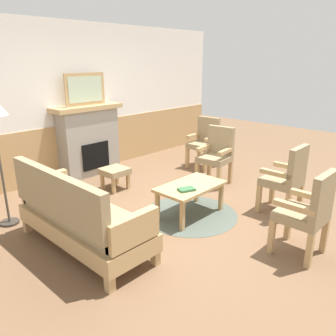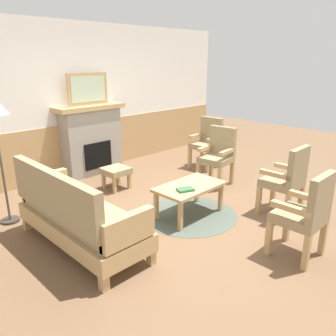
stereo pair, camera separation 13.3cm
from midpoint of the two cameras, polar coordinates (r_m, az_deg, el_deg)
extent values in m
plane|color=brown|center=(4.90, 2.23, -7.01)|extent=(14.00, 14.00, 0.00)
cube|color=white|center=(6.48, -15.57, 11.02)|extent=(7.20, 0.12, 2.70)
cube|color=tan|center=(6.58, -14.62, 3.42)|extent=(7.20, 0.02, 0.95)
cube|color=gray|center=(6.40, -13.82, 4.23)|extent=(1.10, 0.36, 1.20)
cube|color=black|center=(6.30, -12.71, 2.02)|extent=(0.56, 0.02, 0.48)
cube|color=tan|center=(6.28, -14.26, 9.90)|extent=(1.30, 0.44, 0.08)
cube|color=tan|center=(6.25, -14.49, 12.80)|extent=(0.80, 0.03, 0.56)
cube|color=#B2C6A8|center=(6.23, -14.40, 12.80)|extent=(0.68, 0.01, 0.44)
cube|color=tan|center=(3.67, -3.19, -14.90)|extent=(0.08, 0.08, 0.16)
cube|color=tan|center=(4.88, -17.07, -6.90)|extent=(0.08, 0.08, 0.16)
cube|color=tan|center=(3.36, -11.01, -18.74)|extent=(0.08, 0.08, 0.16)
cube|color=tan|center=(4.65, -23.49, -8.93)|extent=(0.08, 0.08, 0.16)
cube|color=tan|center=(4.01, -14.87, -9.50)|extent=(0.70, 1.80, 0.20)
cube|color=#937F5B|center=(3.94, -15.06, -7.43)|extent=(0.60, 1.70, 0.12)
cube|color=#937F5B|center=(3.69, -19.38, -4.40)|extent=(0.10, 1.70, 0.50)
cube|color=tan|center=(3.26, -7.07, -10.34)|extent=(0.60, 0.10, 0.30)
cube|color=tan|center=(4.60, -20.86, -2.80)|extent=(0.60, 0.10, 0.30)
cube|color=tan|center=(4.25, 1.54, -8.13)|extent=(0.05, 0.05, 0.40)
cube|color=tan|center=(4.85, 8.18, -4.85)|extent=(0.05, 0.05, 0.40)
cube|color=tan|center=(4.52, -2.65, -6.43)|extent=(0.05, 0.05, 0.40)
cube|color=tan|center=(5.10, 4.14, -3.56)|extent=(0.05, 0.05, 0.40)
cube|color=tan|center=(4.58, 3.01, -3.12)|extent=(0.96, 0.56, 0.04)
cylinder|color=#4C564C|center=(4.75, 2.93, -7.81)|extent=(1.32, 1.32, 0.01)
cube|color=#33663D|center=(4.38, 2.29, -3.64)|extent=(0.25, 0.21, 0.03)
cube|color=tan|center=(5.47, -9.88, -3.03)|extent=(0.05, 0.05, 0.26)
cube|color=tan|center=(5.64, -7.46, -2.25)|extent=(0.05, 0.05, 0.26)
cube|color=tan|center=(5.70, -11.71, -2.27)|extent=(0.05, 0.05, 0.26)
cube|color=tan|center=(5.86, -9.34, -1.54)|extent=(0.05, 0.05, 0.26)
cube|color=#937F5B|center=(5.61, -9.69, -0.54)|extent=(0.40, 0.40, 0.10)
cube|color=tan|center=(6.43, 5.72, 1.04)|extent=(0.06, 0.06, 0.40)
cube|color=tan|center=(6.66, 2.72, 1.71)|extent=(0.06, 0.06, 0.40)
cube|color=tan|center=(6.77, 7.71, 1.84)|extent=(0.06, 0.06, 0.40)
cube|color=tan|center=(6.99, 4.79, 2.46)|extent=(0.06, 0.06, 0.40)
cube|color=#937F5B|center=(6.64, 5.30, 3.85)|extent=(0.51, 0.51, 0.10)
cube|color=#937F5B|center=(6.74, 6.34, 6.55)|extent=(0.11, 0.48, 0.48)
cube|color=tan|center=(6.49, 6.84, 5.01)|extent=(0.44, 0.10, 0.06)
cube|color=tan|center=(6.72, 3.89, 5.53)|extent=(0.44, 0.10, 0.06)
cube|color=tan|center=(5.56, 7.91, -1.82)|extent=(0.07, 0.07, 0.40)
cube|color=tan|center=(5.76, 4.26, -0.98)|extent=(0.07, 0.07, 0.40)
cube|color=tan|center=(5.91, 9.90, -0.69)|extent=(0.07, 0.07, 0.40)
cube|color=tan|center=(6.10, 6.39, 0.06)|extent=(0.07, 0.07, 0.40)
cube|color=#937F5B|center=(5.75, 7.21, 1.52)|extent=(0.53, 0.53, 0.10)
cube|color=#937F5B|center=(5.85, 8.30, 4.69)|extent=(0.13, 0.49, 0.48)
cube|color=tan|center=(5.61, 9.10, 2.82)|extent=(0.45, 0.12, 0.06)
cube|color=tan|center=(5.81, 5.52, 3.48)|extent=(0.45, 0.12, 0.06)
cube|color=tan|center=(3.95, 16.20, -11.08)|extent=(0.06, 0.06, 0.40)
cube|color=tan|center=(4.29, 18.87, -8.91)|extent=(0.06, 0.06, 0.40)
cube|color=tan|center=(3.81, 21.90, -12.88)|extent=(0.06, 0.06, 0.40)
cube|color=tan|center=(4.16, 24.15, -10.44)|extent=(0.06, 0.06, 0.40)
cube|color=#937F5B|center=(3.93, 20.68, -7.58)|extent=(0.48, 0.48, 0.10)
cube|color=#937F5B|center=(3.76, 23.95, -4.36)|extent=(0.48, 0.08, 0.48)
cube|color=tan|center=(3.69, 19.69, -6.27)|extent=(0.07, 0.44, 0.06)
cube|color=tan|center=(4.05, 22.12, -4.41)|extent=(0.07, 0.44, 0.06)
cube|color=tan|center=(4.90, 14.37, -5.04)|extent=(0.06, 0.06, 0.40)
cube|color=tan|center=(5.25, 16.57, -3.65)|extent=(0.06, 0.06, 0.40)
cube|color=tan|center=(4.74, 18.84, -6.29)|extent=(0.06, 0.06, 0.40)
cube|color=tan|center=(5.10, 20.79, -4.75)|extent=(0.06, 0.06, 0.40)
cube|color=#937F5B|center=(4.90, 17.92, -2.21)|extent=(0.49, 0.49, 0.10)
cube|color=#937F5B|center=(4.74, 20.43, 0.55)|extent=(0.48, 0.09, 0.48)
cube|color=tan|center=(4.67, 17.05, -0.91)|extent=(0.08, 0.44, 0.06)
cube|color=tan|center=(5.03, 19.10, 0.23)|extent=(0.08, 0.44, 0.06)
cylinder|color=#332D28|center=(4.99, -25.95, -8.28)|extent=(0.24, 0.24, 0.03)
cylinder|color=#4C473D|center=(4.74, -27.13, -0.47)|extent=(0.03, 0.03, 1.40)
camera|label=1|loc=(0.07, -90.77, -0.25)|focal=35.96mm
camera|label=2|loc=(0.07, 89.23, 0.25)|focal=35.96mm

